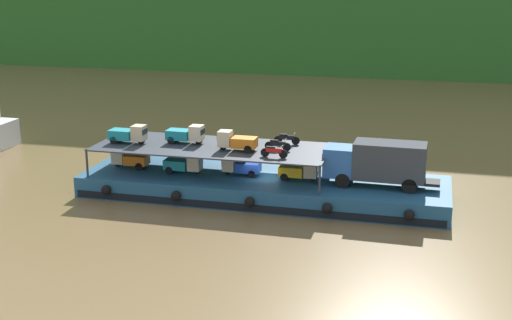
# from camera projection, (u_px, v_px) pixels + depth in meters

# --- Properties ---
(ground_plane) EXTENTS (400.00, 400.00, 0.00)m
(ground_plane) POSITION_uv_depth(u_px,v_px,m) (263.00, 197.00, 50.50)
(ground_plane) COLOR brown
(cargo_barge) EXTENTS (26.10, 7.77, 1.50)m
(cargo_barge) POSITION_uv_depth(u_px,v_px,m) (263.00, 187.00, 50.27)
(cargo_barge) COLOR navy
(cargo_barge) RESTS_ON ground
(covered_lorry) EXTENTS (7.89, 2.42, 3.10)m
(covered_lorry) POSITION_uv_depth(u_px,v_px,m) (378.00, 162.00, 47.49)
(covered_lorry) COLOR #285BA3
(covered_lorry) RESTS_ON cargo_barge
(cargo_rack) EXTENTS (16.90, 6.42, 2.00)m
(cargo_rack) POSITION_uv_depth(u_px,v_px,m) (212.00, 147.00, 50.50)
(cargo_rack) COLOR #2D333D
(cargo_rack) RESTS_ON cargo_barge
(mini_truck_lower_stern) EXTENTS (2.75, 1.22, 1.38)m
(mini_truck_lower_stern) POSITION_uv_depth(u_px,v_px,m) (130.00, 158.00, 52.28)
(mini_truck_lower_stern) COLOR orange
(mini_truck_lower_stern) RESTS_ON cargo_barge
(mini_truck_lower_aft) EXTENTS (2.74, 1.21, 1.38)m
(mini_truck_lower_aft) POSITION_uv_depth(u_px,v_px,m) (184.00, 164.00, 50.84)
(mini_truck_lower_aft) COLOR teal
(mini_truck_lower_aft) RESTS_ON cargo_barge
(mini_truck_lower_mid) EXTENTS (2.74, 1.20, 1.38)m
(mini_truck_lower_mid) POSITION_uv_depth(u_px,v_px,m) (241.00, 166.00, 50.35)
(mini_truck_lower_mid) COLOR #1E47B7
(mini_truck_lower_mid) RESTS_ON cargo_barge
(mini_truck_lower_fore) EXTENTS (2.74, 1.21, 1.38)m
(mini_truck_lower_fore) POSITION_uv_depth(u_px,v_px,m) (299.00, 170.00, 49.18)
(mini_truck_lower_fore) COLOR gold
(mini_truck_lower_fore) RESTS_ON cargo_barge
(mini_truck_upper_stern) EXTENTS (2.76, 1.24, 1.38)m
(mini_truck_upper_stern) POSITION_uv_depth(u_px,v_px,m) (129.00, 134.00, 51.23)
(mini_truck_upper_stern) COLOR teal
(mini_truck_upper_stern) RESTS_ON cargo_rack
(mini_truck_upper_mid) EXTENTS (2.76, 1.24, 1.38)m
(mini_truck_upper_mid) POSITION_uv_depth(u_px,v_px,m) (186.00, 134.00, 51.19)
(mini_truck_upper_mid) COLOR teal
(mini_truck_upper_mid) RESTS_ON cargo_rack
(mini_truck_upper_fore) EXTENTS (2.74, 1.21, 1.38)m
(mini_truck_upper_fore) POSITION_uv_depth(u_px,v_px,m) (237.00, 141.00, 49.13)
(mini_truck_upper_fore) COLOR orange
(mini_truck_upper_fore) RESTS_ON cargo_rack
(motorcycle_upper_port) EXTENTS (1.90, 0.55, 0.87)m
(motorcycle_upper_port) POSITION_uv_depth(u_px,v_px,m) (274.00, 151.00, 47.37)
(motorcycle_upper_port) COLOR black
(motorcycle_upper_port) RESTS_ON cargo_rack
(motorcycle_upper_centre) EXTENTS (1.90, 0.55, 0.87)m
(motorcycle_upper_centre) POSITION_uv_depth(u_px,v_px,m) (278.00, 145.00, 49.21)
(motorcycle_upper_centre) COLOR black
(motorcycle_upper_centre) RESTS_ON cargo_rack
(motorcycle_upper_stbd) EXTENTS (1.90, 0.55, 0.87)m
(motorcycle_upper_stbd) POSITION_uv_depth(u_px,v_px,m) (287.00, 139.00, 50.95)
(motorcycle_upper_stbd) COLOR black
(motorcycle_upper_stbd) RESTS_ON cargo_rack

